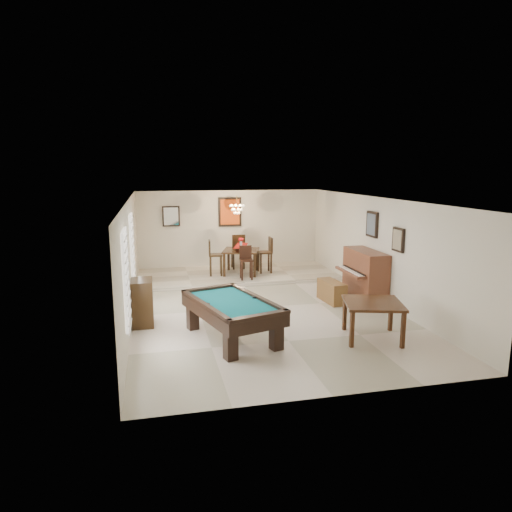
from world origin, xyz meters
name	(u,v)px	position (x,y,z in m)	size (l,w,h in m)	color
ground_plane	(262,308)	(0.00, 0.00, -0.01)	(6.00, 9.00, 0.02)	beige
wall_back	(230,230)	(0.00, 4.50, 1.30)	(6.00, 0.04, 2.60)	silver
wall_front	(336,312)	(0.00, -4.50, 1.30)	(6.00, 0.04, 2.60)	silver
wall_left	(130,260)	(-3.00, 0.00, 1.30)	(0.04, 9.00, 2.60)	silver
wall_right	(378,250)	(3.00, 0.00, 1.30)	(0.04, 9.00, 2.60)	silver
ceiling	(262,199)	(0.00, 0.00, 2.60)	(6.00, 9.00, 0.04)	white
dining_step	(237,275)	(0.00, 3.25, 0.06)	(6.00, 2.50, 0.12)	beige
window_left_front	(126,278)	(-2.97, -2.20, 1.40)	(0.06, 1.00, 1.70)	white
window_left_rear	(132,251)	(-2.97, 0.60, 1.40)	(0.06, 1.00, 1.70)	white
pool_table	(232,320)	(-1.05, -1.87, 0.38)	(1.22, 2.25, 0.75)	black
square_table	(372,320)	(1.63, -2.48, 0.37)	(1.08, 1.08, 0.75)	#311A0C
upright_piano	(360,276)	(2.55, 0.04, 0.64)	(0.86, 1.53, 1.28)	brown
piano_bench	(332,291)	(1.83, 0.08, 0.26)	(0.37, 0.95, 0.53)	brown
apothecary_chest	(142,302)	(-2.76, -0.65, 0.50)	(0.44, 0.66, 0.99)	black
dining_table	(241,260)	(0.11, 3.16, 0.55)	(1.04, 1.04, 0.86)	black
flower_vase	(241,241)	(0.11, 3.16, 1.12)	(0.16, 0.16, 0.27)	red
dining_chair_south	(246,263)	(0.12, 2.42, 0.60)	(0.36, 0.36, 0.97)	black
dining_chair_north	(238,251)	(0.16, 3.93, 0.68)	(0.42, 0.42, 1.12)	black
dining_chair_west	(216,258)	(-0.67, 3.12, 0.65)	(0.40, 0.40, 1.07)	black
dining_chair_east	(265,255)	(0.86, 3.15, 0.67)	(0.41, 0.41, 1.10)	black
chandelier	(237,206)	(0.00, 3.20, 2.20)	(0.44, 0.44, 0.60)	#FFE5B2
back_painting	(230,212)	(0.00, 4.46, 1.90)	(0.75, 0.06, 0.95)	#D84C14
back_mirror	(171,216)	(-1.90, 4.46, 1.80)	(0.55, 0.06, 0.65)	white
right_picture_upper	(372,224)	(2.96, 0.30, 1.90)	(0.06, 0.55, 0.65)	slate
right_picture_lower	(398,240)	(2.96, -1.00, 1.70)	(0.06, 0.45, 0.55)	gray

